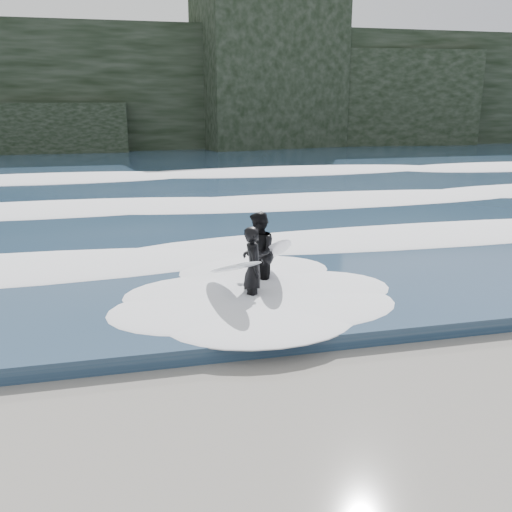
% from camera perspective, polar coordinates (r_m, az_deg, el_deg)
% --- Properties ---
extents(ground, '(120.00, 120.00, 0.00)m').
position_cam_1_polar(ground, '(7.94, 19.79, -17.50)').
color(ground, '#7A5D54').
rests_on(ground, ground).
extents(sea, '(90.00, 52.00, 0.30)m').
position_cam_1_polar(sea, '(34.92, -7.13, 8.56)').
color(sea, '#223851').
rests_on(sea, ground).
extents(headland, '(70.00, 9.00, 10.00)m').
position_cam_1_polar(headland, '(51.62, -9.64, 16.01)').
color(headland, black).
rests_on(headland, ground).
extents(foam_near, '(60.00, 3.20, 0.20)m').
position_cam_1_polar(foam_near, '(15.46, 1.62, 1.14)').
color(foam_near, white).
rests_on(foam_near, sea).
extents(foam_mid, '(60.00, 4.00, 0.24)m').
position_cam_1_polar(foam_mid, '(22.15, -3.16, 5.50)').
color(foam_mid, white).
rests_on(foam_mid, sea).
extents(foam_far, '(60.00, 4.80, 0.30)m').
position_cam_1_polar(foam_far, '(30.94, -6.27, 8.29)').
color(foam_far, white).
rests_on(foam_far, sea).
extents(surfer_left, '(1.21, 2.24, 1.74)m').
position_cam_1_polar(surfer_left, '(11.63, -0.74, -1.21)').
color(surfer_left, black).
rests_on(surfer_left, ground).
extents(surfer_right, '(1.19, 1.80, 1.85)m').
position_cam_1_polar(surfer_right, '(12.54, 0.36, 0.27)').
color(surfer_right, black).
rests_on(surfer_right, ground).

